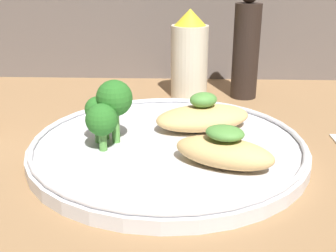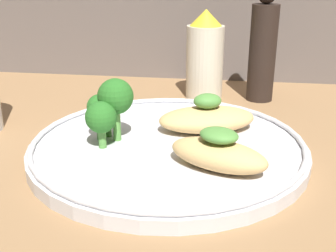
# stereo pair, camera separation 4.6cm
# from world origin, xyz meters

# --- Properties ---
(ground_plane) EXTENTS (1.80, 1.80, 0.01)m
(ground_plane) POSITION_xyz_m (0.00, 0.00, -0.01)
(ground_plane) COLOR #936D47
(plate) EXTENTS (0.31, 0.31, 0.02)m
(plate) POSITION_xyz_m (0.00, 0.00, 0.01)
(plate) COLOR silver
(plate) RESTS_ON ground_plane
(grilled_meat_front) EXTENTS (0.11, 0.08, 0.04)m
(grilled_meat_front) POSITION_xyz_m (0.06, -0.05, 0.03)
(grilled_meat_front) COLOR tan
(grilled_meat_front) RESTS_ON plate
(grilled_meat_middle) EXTENTS (0.13, 0.09, 0.05)m
(grilled_meat_middle) POSITION_xyz_m (0.04, 0.04, 0.03)
(grilled_meat_middle) COLOR tan
(grilled_meat_middle) RESTS_ON plate
(broccoli_bunch) EXTENTS (0.05, 0.06, 0.07)m
(broccoli_bunch) POSITION_xyz_m (-0.07, -0.01, 0.05)
(broccoli_bunch) COLOR #569942
(broccoli_bunch) RESTS_ON plate
(sauce_bottle) EXTENTS (0.06, 0.06, 0.14)m
(sauce_bottle) POSITION_xyz_m (0.03, 0.22, 0.07)
(sauce_bottle) COLOR beige
(sauce_bottle) RESTS_ON ground_plane
(pepper_grinder) EXTENTS (0.04, 0.04, 0.17)m
(pepper_grinder) POSITION_xyz_m (0.11, 0.22, 0.08)
(pepper_grinder) COLOR black
(pepper_grinder) RESTS_ON ground_plane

